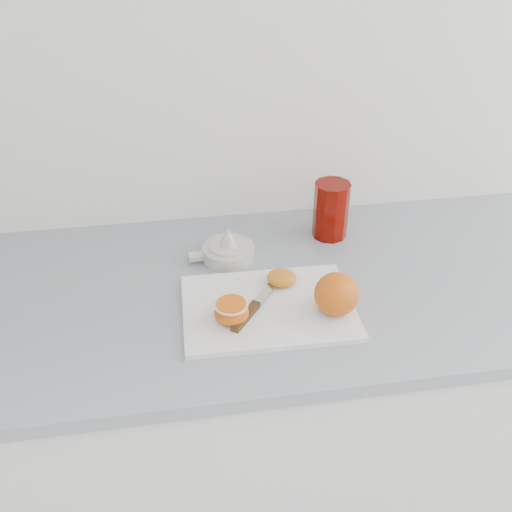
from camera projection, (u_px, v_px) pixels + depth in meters
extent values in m
cube|color=white|center=(226.00, 27.00, 1.21)|extent=(4.00, 0.04, 2.70)
cube|color=silver|center=(284.00, 421.00, 1.49)|extent=(2.32, 0.60, 0.86)
cube|color=gray|center=(290.00, 286.00, 1.24)|extent=(2.38, 0.64, 0.03)
cube|color=white|center=(268.00, 308.00, 1.15)|extent=(0.35, 0.25, 0.01)
sphere|color=#EF4B1A|center=(336.00, 294.00, 1.10)|extent=(0.09, 0.09, 0.09)
ellipsoid|color=#EF4B1A|center=(231.00, 313.00, 1.10)|extent=(0.07, 0.07, 0.04)
cylinder|color=#FFE0A6|center=(231.00, 305.00, 1.09)|extent=(0.07, 0.07, 0.00)
cylinder|color=orange|center=(231.00, 304.00, 1.08)|extent=(0.06, 0.06, 0.00)
ellipsoid|color=#C76A1B|center=(282.00, 278.00, 1.20)|extent=(0.06, 0.06, 0.03)
cylinder|color=#E68247|center=(282.00, 275.00, 1.19)|extent=(0.05, 0.05, 0.00)
cube|color=#412D12|center=(246.00, 316.00, 1.11)|extent=(0.07, 0.08, 0.01)
cube|color=#B7B7BC|center=(270.00, 288.00, 1.18)|extent=(0.09, 0.10, 0.00)
cylinder|color=#B7B7BC|center=(246.00, 316.00, 1.11)|extent=(0.01, 0.01, 0.01)
cylinder|color=silver|center=(229.00, 252.00, 1.30)|extent=(0.12, 0.12, 0.03)
cylinder|color=silver|center=(228.00, 246.00, 1.29)|extent=(0.09, 0.09, 0.01)
cone|color=silver|center=(228.00, 236.00, 1.27)|extent=(0.04, 0.04, 0.04)
cube|color=silver|center=(197.00, 256.00, 1.28)|extent=(0.04, 0.03, 0.01)
ellipsoid|color=orange|center=(233.00, 245.00, 1.28)|extent=(0.01, 0.01, 0.00)
ellipsoid|color=orange|center=(223.00, 242.00, 1.29)|extent=(0.01, 0.01, 0.00)
ellipsoid|color=orange|center=(229.00, 247.00, 1.27)|extent=(0.01, 0.01, 0.00)
ellipsoid|color=orange|center=(234.00, 241.00, 1.29)|extent=(0.01, 0.01, 0.00)
cylinder|color=#680700|center=(331.00, 211.00, 1.35)|extent=(0.08, 0.08, 0.13)
cylinder|color=orange|center=(329.00, 229.00, 1.38)|extent=(0.07, 0.07, 0.02)
cylinder|color=#680700|center=(333.00, 184.00, 1.31)|extent=(0.08, 0.08, 0.00)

